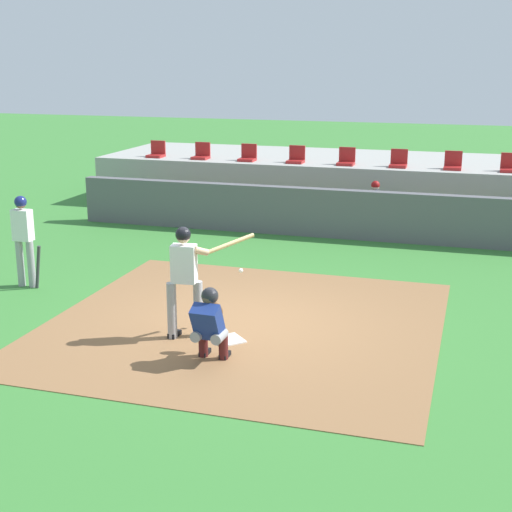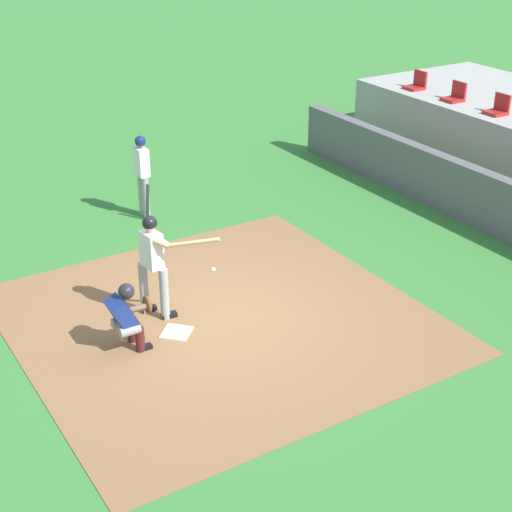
# 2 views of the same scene
# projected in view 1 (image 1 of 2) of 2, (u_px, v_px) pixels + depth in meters

# --- Properties ---
(ground_plane) EXTENTS (80.00, 80.00, 0.00)m
(ground_plane) POSITION_uv_depth(u_px,v_px,m) (244.00, 324.00, 12.26)
(ground_plane) COLOR #387A33
(dirt_infield) EXTENTS (6.40, 6.40, 0.01)m
(dirt_infield) POSITION_uv_depth(u_px,v_px,m) (244.00, 324.00, 12.25)
(dirt_infield) COLOR olive
(dirt_infield) RESTS_ON ground
(home_plate) EXTENTS (0.62, 0.62, 0.02)m
(home_plate) POSITION_uv_depth(u_px,v_px,m) (228.00, 340.00, 11.51)
(home_plate) COLOR white
(home_plate) RESTS_ON dirt_infield
(batter_at_plate) EXTENTS (1.18, 0.96, 1.80)m
(batter_at_plate) POSITION_uv_depth(u_px,v_px,m) (186.00, 275.00, 11.42)
(batter_at_plate) COLOR #99999E
(batter_at_plate) RESTS_ON ground
(catcher_crouched) EXTENTS (0.49, 1.86, 1.13)m
(catcher_crouched) POSITION_uv_depth(u_px,v_px,m) (210.00, 321.00, 10.64)
(catcher_crouched) COLOR gray
(catcher_crouched) RESTS_ON ground
(on_deck_batter) EXTENTS (0.58, 0.23, 1.79)m
(on_deck_batter) POSITION_uv_depth(u_px,v_px,m) (24.00, 235.00, 14.02)
(on_deck_batter) COLOR #99999E
(on_deck_batter) RESTS_ON ground
(dugout_wall) EXTENTS (13.00, 0.30, 1.20)m
(dugout_wall) POSITION_uv_depth(u_px,v_px,m) (324.00, 213.00, 18.10)
(dugout_wall) COLOR #59595E
(dugout_wall) RESTS_ON ground
(dugout_bench) EXTENTS (11.80, 0.44, 0.45)m
(dugout_bench) POSITION_uv_depth(u_px,v_px,m) (332.00, 219.00, 19.12)
(dugout_bench) COLOR olive
(dugout_bench) RESTS_ON ground
(dugout_player_0) EXTENTS (0.49, 0.70, 1.30)m
(dugout_player_0) POSITION_uv_depth(u_px,v_px,m) (374.00, 206.00, 18.55)
(dugout_player_0) COLOR #939399
(dugout_player_0) RESTS_ON ground
(stands_platform) EXTENTS (15.00, 4.40, 1.40)m
(stands_platform) POSITION_uv_depth(u_px,v_px,m) (354.00, 181.00, 22.14)
(stands_platform) COLOR #9E9E99
(stands_platform) RESTS_ON ground
(stadium_seat_0) EXTENTS (0.46, 0.46, 0.48)m
(stadium_seat_0) POSITION_uv_depth(u_px,v_px,m) (157.00, 152.00, 22.14)
(stadium_seat_0) COLOR #A51E1E
(stadium_seat_0) RESTS_ON stands_platform
(stadium_seat_1) EXTENTS (0.46, 0.46, 0.48)m
(stadium_seat_1) POSITION_uv_depth(u_px,v_px,m) (201.00, 154.00, 21.73)
(stadium_seat_1) COLOR #A51E1E
(stadium_seat_1) RESTS_ON stands_platform
(stadium_seat_2) EXTENTS (0.46, 0.46, 0.48)m
(stadium_seat_2) POSITION_uv_depth(u_px,v_px,m) (248.00, 156.00, 21.33)
(stadium_seat_2) COLOR #A51E1E
(stadium_seat_2) RESTS_ON stands_platform
(stadium_seat_3) EXTENTS (0.46, 0.46, 0.48)m
(stadium_seat_3) POSITION_uv_depth(u_px,v_px,m) (296.00, 158.00, 20.92)
(stadium_seat_3) COLOR #A51E1E
(stadium_seat_3) RESTS_ON stands_platform
(stadium_seat_4) EXTENTS (0.46, 0.46, 0.48)m
(stadium_seat_4) POSITION_uv_depth(u_px,v_px,m) (346.00, 160.00, 20.51)
(stadium_seat_4) COLOR #A51E1E
(stadium_seat_4) RESTS_ON stands_platform
(stadium_seat_5) EXTENTS (0.46, 0.46, 0.48)m
(stadium_seat_5) POSITION_uv_depth(u_px,v_px,m) (398.00, 162.00, 20.11)
(stadium_seat_5) COLOR #A51E1E
(stadium_seat_5) RESTS_ON stands_platform
(stadium_seat_6) EXTENTS (0.46, 0.46, 0.48)m
(stadium_seat_6) POSITION_uv_depth(u_px,v_px,m) (453.00, 164.00, 19.70)
(stadium_seat_6) COLOR #A51E1E
(stadium_seat_6) RESTS_ON stands_platform
(stadium_seat_7) EXTENTS (0.46, 0.46, 0.48)m
(stadium_seat_7) POSITION_uv_depth(u_px,v_px,m) (509.00, 166.00, 19.30)
(stadium_seat_7) COLOR #A51E1E
(stadium_seat_7) RESTS_ON stands_platform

